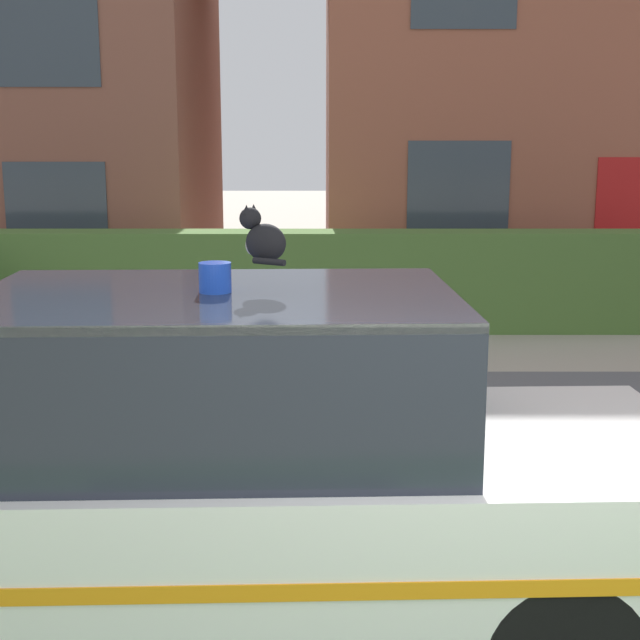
% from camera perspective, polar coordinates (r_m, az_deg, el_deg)
% --- Properties ---
extents(road_strip, '(28.00, 6.03, 0.01)m').
position_cam_1_polar(road_strip, '(6.28, 7.34, -10.41)').
color(road_strip, '#5B5B60').
rests_on(road_strip, ground).
extents(garden_hedge, '(8.87, 0.65, 1.23)m').
position_cam_1_polar(garden_hedge, '(11.06, -1.70, 2.52)').
color(garden_hedge, '#4C7233').
rests_on(garden_hedge, ground).
extents(police_car, '(4.22, 1.73, 1.80)m').
position_cam_1_polar(police_car, '(4.18, -5.21, -10.20)').
color(police_car, black).
rests_on(police_car, road_strip).
extents(cat, '(0.24, 0.26, 0.25)m').
position_cam_1_polar(cat, '(3.93, -3.58, 5.21)').
color(cat, black).
rests_on(cat, police_car).
extents(house_right, '(8.28, 6.40, 8.12)m').
position_cam_1_polar(house_right, '(15.97, 15.61, 17.56)').
color(house_right, '#93513D').
rests_on(house_right, ground).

